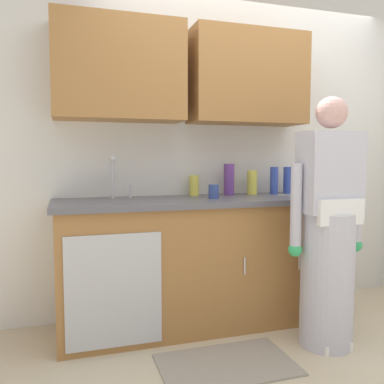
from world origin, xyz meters
TOP-DOWN VIEW (x-y plane):
  - ground_plane at (0.00, 0.00)m, footprint 9.00×9.00m
  - kitchen_wall_with_uppers at (-0.14, 0.99)m, footprint 4.80×0.44m
  - counter_cabinet at (-0.55, 0.70)m, footprint 1.90×0.62m
  - countertop at (-0.55, 0.70)m, footprint 1.96×0.66m
  - sink at (-1.06, 0.71)m, footprint 0.50×0.36m
  - person_at_sink at (0.19, 0.11)m, footprint 0.55×0.34m
  - floor_mat at (-0.53, 0.05)m, footprint 0.80×0.50m
  - bottle_water_tall at (-0.46, 0.92)m, footprint 0.07×0.07m
  - bottle_water_short at (0.02, 0.88)m, footprint 0.08×0.08m
  - bottle_dish_liquid at (0.35, 0.89)m, footprint 0.07×0.07m
  - bottle_cleaner_spray at (0.20, 0.85)m, footprint 0.07×0.07m
  - bottle_soap at (-0.18, 0.88)m, footprint 0.08×0.08m
  - cup_by_sink at (-0.40, 0.64)m, footprint 0.08×0.08m
  - knife_on_counter at (0.27, 0.66)m, footprint 0.17×0.20m

SIDE VIEW (x-z plane):
  - ground_plane at x=0.00m, z-range 0.00..0.00m
  - floor_mat at x=-0.53m, z-range 0.00..0.01m
  - counter_cabinet at x=-0.55m, z-range 0.00..0.90m
  - person_at_sink at x=0.19m, z-range -0.12..1.50m
  - countertop at x=-0.55m, z-range 0.90..0.94m
  - sink at x=-1.06m, z-range 0.75..1.10m
  - knife_on_counter at x=0.27m, z-range 0.94..0.95m
  - cup_by_sink at x=-0.40m, z-range 0.94..1.04m
  - bottle_water_tall at x=-0.46m, z-range 0.94..1.10m
  - bottle_water_short at x=0.02m, z-range 0.94..1.13m
  - bottle_dish_liquid at x=0.35m, z-range 0.94..1.16m
  - bottle_cleaner_spray at x=0.20m, z-range 0.94..1.16m
  - bottle_soap at x=-0.18m, z-range 0.94..1.19m
  - kitchen_wall_with_uppers at x=-0.14m, z-range 0.13..2.83m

